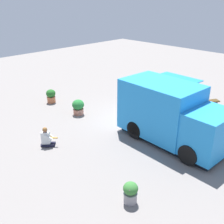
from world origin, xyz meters
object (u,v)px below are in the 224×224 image
Objects in this scene: planter_flowering_side at (78,107)px; food_truck at (171,116)px; person_customer at (47,139)px; planter_flowering_far at (51,96)px; planter_flowering_near at (130,192)px; plaza_bench at (204,103)px.

food_truck is at bearing 11.89° from planter_flowering_side.
person_customer is (-3.49, -4.20, -0.89)m from food_truck.
planter_flowering_far is at bearing -171.48° from food_truck.
person_customer is 1.06× the size of planter_flowering_side.
planter_flowering_far is (-9.23, 3.06, 0.04)m from planter_flowering_near.
planter_flowering_near is 7.34m from planter_flowering_side.
planter_flowering_near is at bearing -18.37° from planter_flowering_far.
planter_flowering_near is 0.41× the size of plaza_bench.
planter_flowering_near is 0.91× the size of planter_flowering_far.
person_customer reaches higher than planter_flowering_far.
planter_flowering_far is 9.10m from plaza_bench.
planter_flowering_near is 0.88× the size of planter_flowering_side.
planter_flowering_far is at bearing -141.79° from plaza_bench.
food_truck reaches higher than person_customer.
plaza_bench is at bearing 38.21° from planter_flowering_far.
planter_flowering_near is (4.93, -0.04, 0.05)m from person_customer.
person_customer is at bearing -61.12° from planter_flowering_side.
plaza_bench is at bearing 103.46° from planter_flowering_near.
person_customer is at bearing -35.17° from planter_flowering_far.
food_truck is 2.72× the size of plaza_bench.
food_truck is at bearing 108.80° from planter_flowering_near.
planter_flowering_side is at bearing 1.60° from planter_flowering_far.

